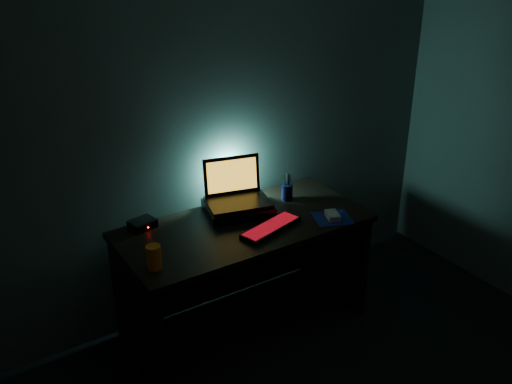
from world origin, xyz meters
The scene contains 10 objects.
room centered at (0.00, 0.00, 1.25)m, with size 3.50×4.00×2.50m.
desk centered at (0.00, 1.67, 0.49)m, with size 1.50×0.70×0.75m.
riser centered at (0.05, 1.77, 0.78)m, with size 0.40×0.30×0.06m, color black.
laptop centered at (0.06, 1.82, 0.87)m, with size 0.43×0.36×0.26m.
keyboard centered at (0.10, 1.48, 0.76)m, with size 0.43×0.24×0.03m.
mousepad centered at (0.49, 1.39, 0.75)m, with size 0.22×0.20×0.00m, color navy.
mouse centered at (0.49, 1.39, 0.77)m, with size 0.07×0.11×0.03m, color #9F9FA4.
pen_cup centered at (0.41, 1.75, 0.80)m, with size 0.07×0.07×0.10m, color black.
juice_glass centered at (-0.65, 1.45, 0.82)m, with size 0.08×0.08×0.13m, color orange.
router centered at (-0.53, 1.90, 0.77)m, with size 0.16×0.14×0.05m.
Camera 1 is at (-1.55, -0.95, 2.36)m, focal length 40.00 mm.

